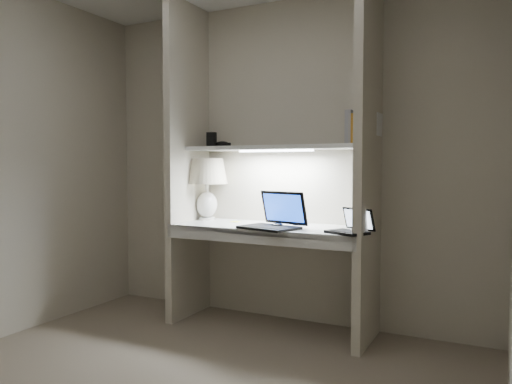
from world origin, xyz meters
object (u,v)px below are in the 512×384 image
Objects in this scene: table_lamp at (207,179)px; laptop_netbook at (351,227)px; book_row at (363,128)px; laptop_main at (275,220)px; speaker at (279,213)px.

table_lamp is 1.35m from laptop_netbook.
laptop_netbook is at bearing -88.01° from book_row.
laptop_main is at bearing -154.66° from laptop_netbook.
speaker is 0.61× the size of book_row.
laptop_netbook is at bearing -51.63° from speaker.
book_row is at bearing -27.21° from speaker.
speaker is (-0.69, 0.37, 0.04)m from laptop_netbook.
book_row reaches higher than table_lamp.
laptop_main is 1.90× the size of book_row.
laptop_netbook is 2.21× the size of speaker.
laptop_netbook is (0.57, -0.03, -0.02)m from laptop_main.
laptop_main is (0.72, -0.24, -0.28)m from table_lamp.
book_row is at bearing 43.59° from laptop_main.
laptop_main is at bearing -152.05° from book_row.
table_lamp reaches higher than laptop_netbook.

